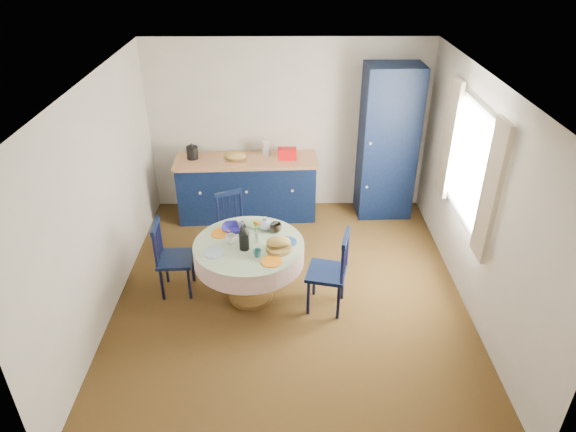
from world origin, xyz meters
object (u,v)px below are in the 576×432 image
pantry_cabinet (388,143)px  cobalt_bowl (234,228)px  kitchen_counter (247,187)px  chair_left (172,257)px  mug_b (257,253)px  mug_d (241,224)px  chair_far (234,226)px  mug_c (276,228)px  chair_right (331,271)px  dining_table (250,253)px  mug_a (231,239)px

pantry_cabinet → cobalt_bowl: 2.72m
kitchen_counter → chair_left: (-0.76, -1.80, 0.00)m
mug_b → mug_d: 0.63m
chair_far → mug_c: 0.90m
kitchen_counter → mug_b: size_ratio=22.42×
chair_right → mug_b: 0.85m
dining_table → mug_c: (0.29, 0.25, 0.17)m
chair_far → chair_right: 1.56m
kitchen_counter → pantry_cabinet: pantry_cabinet is taller
pantry_cabinet → chair_left: 3.41m
mug_b → cobalt_bowl: size_ratio=0.34×
chair_right → mug_c: chair_right is taller
kitchen_counter → chair_far: bearing=-98.4°
cobalt_bowl → mug_d: bearing=41.1°
chair_left → mug_b: bearing=-113.7°
dining_table → mug_a: size_ratio=9.91×
dining_table → mug_a: 0.27m
chair_right → mug_a: (-1.09, 0.20, 0.30)m
pantry_cabinet → chair_left: bearing=-147.4°
chair_right → cobalt_bowl: size_ratio=3.67×
mug_b → cobalt_bowl: bearing=118.9°
chair_far → mug_b: chair_far is taller
chair_left → mug_c: 1.25m
cobalt_bowl → mug_a: bearing=-92.8°
mug_d → chair_far: bearing=106.0°
chair_right → cobalt_bowl: bearing=-98.8°
mug_a → mug_c: mug_c is taller
mug_d → mug_a: bearing=-106.3°
mug_a → mug_c: bearing=25.2°
pantry_cabinet → mug_c: (-1.56, -1.78, -0.31)m
kitchen_counter → mug_c: 1.77m
pantry_cabinet → mug_d: size_ratio=20.89×
kitchen_counter → dining_table: 1.95m
chair_far → cobalt_bowl: bearing=-108.8°
dining_table → mug_c: size_ratio=9.25×
mug_d → cobalt_bowl: mug_d is taller
dining_table → cobalt_bowl: bearing=125.3°
pantry_cabinet → mug_a: pantry_cabinet is taller
mug_c → cobalt_bowl: size_ratio=0.50×
kitchen_counter → chair_left: bearing=-115.4°
chair_far → mug_c: chair_far is taller
mug_b → mug_d: size_ratio=0.86×
mug_a → mug_c: size_ratio=0.93×
mug_d → chair_right: bearing=-27.7°
chair_right → mug_d: chair_right is taller
chair_left → mug_a: (0.71, -0.12, 0.32)m
pantry_cabinet → mug_d: pantry_cabinet is taller
chair_right → cobalt_bowl: chair_right is taller
dining_table → chair_far: dining_table is taller
chair_right → mug_d: (-1.00, 0.52, 0.30)m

